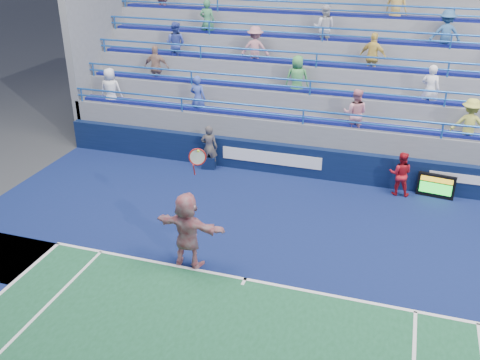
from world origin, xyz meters
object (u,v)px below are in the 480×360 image
(serve_speed_board, at_px, (436,186))
(ball_girl, at_px, (400,174))
(judge_chair, at_px, (209,161))
(line_judge, at_px, (209,147))
(tennis_player, at_px, (187,230))

(serve_speed_board, bearing_deg, ball_girl, -172.76)
(judge_chair, height_order, ball_girl, ball_girl)
(serve_speed_board, xyz_separation_m, ball_girl, (-1.15, -0.15, 0.34))
(serve_speed_board, relative_size, ball_girl, 0.79)
(serve_speed_board, xyz_separation_m, line_judge, (-7.80, -0.08, 0.41))
(judge_chair, relative_size, ball_girl, 0.57)
(judge_chair, distance_m, line_judge, 0.56)
(line_judge, bearing_deg, judge_chair, -69.56)
(ball_girl, bearing_deg, serve_speed_board, -172.45)
(tennis_player, height_order, ball_girl, tennis_player)
(tennis_player, distance_m, ball_girl, 7.69)
(judge_chair, xyz_separation_m, tennis_player, (1.67, -5.95, 0.77))
(judge_chair, bearing_deg, serve_speed_board, 0.09)
(serve_speed_board, relative_size, tennis_player, 0.36)
(tennis_player, relative_size, ball_girl, 2.22)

